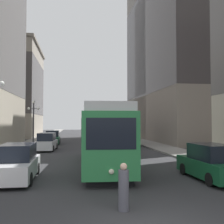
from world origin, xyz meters
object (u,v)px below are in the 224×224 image
parked_car_left_near (47,142)px  parked_car_left_far (53,138)px  parked_car_left_mid (17,163)px  parked_car_right_far (211,163)px  lamp_post_left_far (33,116)px  pedestrian_crossing_near (124,188)px  streetcar (103,135)px  transit_bus (117,130)px

parked_car_left_near → parked_car_left_far: (-0.00, 8.04, 0.00)m
parked_car_left_mid → parked_car_right_far: 9.94m
parked_car_right_far → lamp_post_left_far: 23.08m
parked_car_left_near → parked_car_left_mid: (-0.00, -14.62, 0.00)m
pedestrian_crossing_near → lamp_post_left_far: lamp_post_left_far is taller
streetcar → lamp_post_left_far: size_ratio=2.41×
transit_bus → pedestrian_crossing_near: (-3.88, -26.38, -1.21)m
pedestrian_crossing_near → parked_car_left_near: bearing=77.6°
lamp_post_left_far → streetcar: bearing=-65.5°
transit_bus → parked_car_left_near: transit_bus is taller
parked_car_left_far → lamp_post_left_far: lamp_post_left_far is taller
parked_car_left_mid → parked_car_right_far: bearing=-8.5°
streetcar → parked_car_left_far: 19.64m
lamp_post_left_far → parked_car_right_far: bearing=-59.1°
parked_car_right_far → parked_car_left_far: (-9.85, 23.97, 0.00)m
parked_car_left_near → parked_car_right_far: same height
parked_car_left_far → lamp_post_left_far: 5.50m
streetcar → lamp_post_left_far: bearing=117.4°
lamp_post_left_far → parked_car_left_near: bearing=-63.0°
transit_bus → lamp_post_left_far: (-10.31, -2.59, 1.73)m
parked_car_left_mid → lamp_post_left_far: 18.66m
parked_car_right_far → parked_car_left_far: 25.92m
streetcar → lamp_post_left_far: (-6.71, 14.68, 1.58)m
parked_car_left_mid → parked_car_left_far: size_ratio=1.00×
parked_car_left_far → pedestrian_crossing_near: size_ratio=3.05×
parked_car_left_mid → parked_car_left_far: same height
transit_bus → parked_car_left_mid: transit_bus is taller
parked_car_left_far → lamp_post_left_far: size_ratio=0.90×
parked_car_right_far → transit_bus: bearing=-88.0°
streetcar → pedestrian_crossing_near: streetcar is taller
streetcar → pedestrian_crossing_near: bearing=-88.9°
parked_car_right_far → pedestrian_crossing_near: parked_car_right_far is taller
parked_car_left_mid → pedestrian_crossing_near: bearing=-51.1°
parked_car_left_near → streetcar: bearing=-63.1°
parked_car_left_near → parked_car_left_far: same height
transit_bus → parked_car_right_far: bearing=-86.4°
streetcar → pedestrian_crossing_near: (-0.27, -9.10, -1.37)m
pedestrian_crossing_near → parked_car_left_mid: bearing=104.7°
parked_car_left_near → lamp_post_left_far: lamp_post_left_far is taller
parked_car_left_far → parked_car_right_far: bearing=-68.4°
streetcar → parked_car_left_near: size_ratio=2.68×
transit_bus → parked_car_right_far: transit_bus is taller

